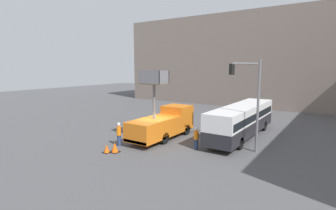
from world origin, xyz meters
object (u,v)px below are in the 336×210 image
object	(u,v)px
traffic_light_pole	(249,91)
utility_truck	(163,123)
city_bus	(242,119)
road_worker_directing	(196,138)
traffic_cone_near_truck	(107,149)
road_worker_near_truck	(119,134)
traffic_cone_mid_road	(115,148)

from	to	relation	value
traffic_light_pole	utility_truck	bearing A→B (deg)	-170.52
utility_truck	city_bus	xyz separation A→B (m)	(5.69, 4.36, 0.28)
road_worker_directing	traffic_cone_near_truck	bearing A→B (deg)	89.10
road_worker_near_truck	traffic_cone_mid_road	distance (m)	1.77
utility_truck	city_bus	distance (m)	7.18
traffic_light_pole	traffic_cone_near_truck	xyz separation A→B (m)	(-8.39, -6.83, -4.29)
city_bus	road_worker_directing	distance (m)	5.87
traffic_cone_near_truck	traffic_cone_mid_road	world-z (taller)	traffic_cone_mid_road
utility_truck	city_bus	world-z (taller)	utility_truck
traffic_cone_near_truck	traffic_cone_mid_road	distance (m)	0.61
city_bus	traffic_cone_near_truck	distance (m)	12.26
city_bus	traffic_cone_mid_road	world-z (taller)	city_bus
road_worker_near_truck	traffic_cone_mid_road	xyz separation A→B (m)	(0.91, -1.39, -0.62)
road_worker_near_truck	utility_truck	bearing A→B (deg)	128.56
city_bus	road_worker_near_truck	world-z (taller)	city_bus
road_worker_directing	traffic_cone_near_truck	xyz separation A→B (m)	(-5.18, -4.47, -0.59)
utility_truck	traffic_light_pole	bearing A→B (deg)	9.48
traffic_light_pole	traffic_cone_mid_road	xyz separation A→B (m)	(-7.94, -6.42, -4.23)
city_bus	traffic_light_pole	bearing A→B (deg)	-143.49
city_bus	traffic_cone_mid_road	size ratio (longest dim) A/B	15.66
traffic_light_pole	traffic_cone_mid_road	world-z (taller)	traffic_light_pole
traffic_cone_mid_road	road_worker_directing	bearing A→B (deg)	40.60
traffic_cone_mid_road	traffic_cone_near_truck	bearing A→B (deg)	-137.39
utility_truck	road_worker_near_truck	distance (m)	4.24
traffic_light_pole	city_bus	bearing A→B (deg)	114.35
utility_truck	road_worker_near_truck	world-z (taller)	utility_truck
road_worker_directing	traffic_cone_mid_road	size ratio (longest dim) A/B	2.35
utility_truck	road_worker_directing	xyz separation A→B (m)	(3.92, -1.17, -0.56)
traffic_cone_near_truck	road_worker_directing	bearing A→B (deg)	40.78
city_bus	traffic_cone_near_truck	xyz separation A→B (m)	(-6.95, -10.00, -1.42)
road_worker_near_truck	road_worker_directing	size ratio (longest dim) A/B	1.09
utility_truck	traffic_cone_mid_road	distance (m)	5.40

